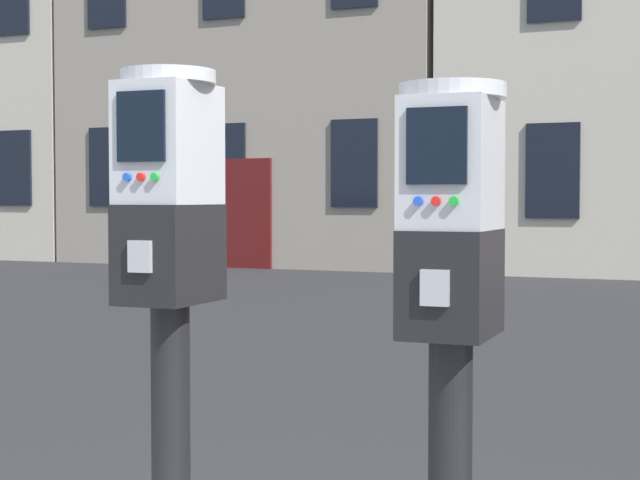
{
  "coord_description": "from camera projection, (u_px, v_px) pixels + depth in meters",
  "views": [
    {
      "loc": [
        1.1,
        -2.09,
        1.35
      ],
      "look_at": [
        0.23,
        -0.06,
        1.26
      ],
      "focal_mm": 55.26,
      "sensor_mm": 36.0,
      "label": 1
    }
  ],
  "objects": [
    {
      "name": "parking_meter_near_kerb",
      "position": [
        170.0,
        275.0,
        2.26
      ],
      "size": [
        0.22,
        0.25,
        1.5
      ],
      "rotation": [
        0.0,
        0.0,
        -1.55
      ],
      "color": "black",
      "rests_on": "sidewalk_slab"
    },
    {
      "name": "parking_meter_twin_adjacent",
      "position": [
        451.0,
        305.0,
        2.0
      ],
      "size": [
        0.22,
        0.25,
        1.44
      ],
      "rotation": [
        0.0,
        0.0,
        -1.55
      ],
      "color": "black",
      "rests_on": "sidewalk_slab"
    },
    {
      "name": "townhouse_grey_stucco",
      "position": [
        281.0,
        9.0,
        21.17
      ],
      "size": [
        8.06,
        5.23,
        10.8
      ],
      "color": "#9E9384",
      "rests_on": "ground_plane"
    }
  ]
}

